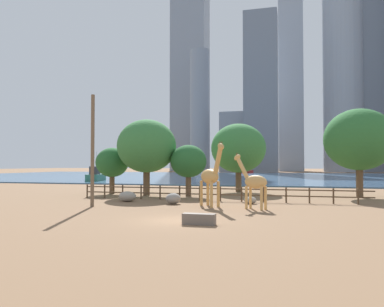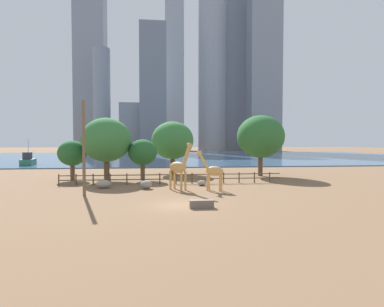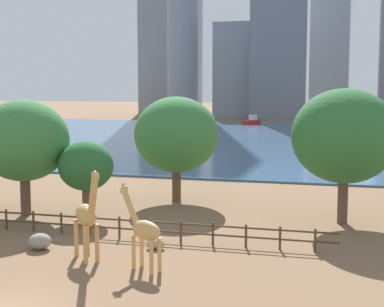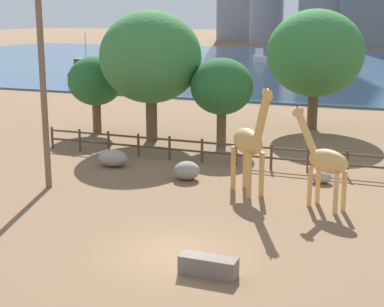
{
  "view_description": "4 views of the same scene",
  "coord_description": "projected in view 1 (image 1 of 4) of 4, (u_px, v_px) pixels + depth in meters",
  "views": [
    {
      "loc": [
        6.49,
        -21.07,
        3.29
      ],
      "look_at": [
        -3.95,
        18.24,
        4.47
      ],
      "focal_mm": 35.0,
      "sensor_mm": 36.0,
      "label": 1
    },
    {
      "loc": [
        -1.37,
        -23.21,
        4.91
      ],
      "look_at": [
        3.52,
        24.48,
        3.13
      ],
      "focal_mm": 28.0,
      "sensor_mm": 36.0,
      "label": 2
    },
    {
      "loc": [
        13.48,
        -19.85,
        9.06
      ],
      "look_at": [
        2.37,
        21.02,
        4.12
      ],
      "focal_mm": 55.0,
      "sensor_mm": 36.0,
      "label": 3
    },
    {
      "loc": [
        7.19,
        -16.91,
        7.81
      ],
      "look_at": [
        -2.23,
        7.32,
        1.64
      ],
      "focal_mm": 55.0,
      "sensor_mm": 36.0,
      "label": 4
    }
  ],
  "objects": [
    {
      "name": "giraffe_tall",
      "position": [
        211.0,
        176.0,
        29.08
      ],
      "size": [
        2.61,
        2.7,
        5.07
      ],
      "rotation": [
        0.0,
        0.0,
        5.47
      ],
      "color": "tan",
      "rests_on": "ground"
    },
    {
      "name": "boulder_near_fence",
      "position": [
        250.0,
        200.0,
        31.1
      ],
      "size": [
        1.03,
        0.8,
        0.6
      ],
      "primitive_type": "ellipsoid",
      "color": "gray",
      "rests_on": "ground"
    },
    {
      "name": "skyline_block_central",
      "position": [
        200.0,
        111.0,
        166.33
      ],
      "size": [
        8.8,
        8.8,
        54.35
      ],
      "primitive_type": "cylinder",
      "color": "gray",
      "rests_on": "ground"
    },
    {
      "name": "skyline_tower_needle",
      "position": [
        291.0,
        76.0,
        180.44
      ],
      "size": [
        11.29,
        14.2,
        92.44
      ],
      "primitive_type": "cube",
      "color": "#939EAD",
      "rests_on": "ground"
    },
    {
      "name": "enclosure_fence",
      "position": [
        214.0,
        192.0,
        33.61
      ],
      "size": [
        26.12,
        0.14,
        1.3
      ],
      "color": "#4C3826",
      "rests_on": "ground"
    },
    {
      "name": "boat_sailboat",
      "position": [
        199.0,
        173.0,
        102.54
      ],
      "size": [
        3.39,
        5.09,
        2.11
      ],
      "rotation": [
        0.0,
        0.0,
        5.1
      ],
      "color": "silver",
      "rests_on": "harbor_water"
    },
    {
      "name": "tree_right_tall",
      "position": [
        188.0,
        162.0,
        38.77
      ],
      "size": [
        3.75,
        3.75,
        5.31
      ],
      "color": "brown",
      "rests_on": "ground"
    },
    {
      "name": "skyline_block_right",
      "position": [
        343.0,
        61.0,
        162.29
      ],
      "size": [
        16.8,
        16.8,
        96.23
      ],
      "primitive_type": "cylinder",
      "color": "#939EAD",
      "rests_on": "ground"
    },
    {
      "name": "skyline_block_left",
      "position": [
        374.0,
        57.0,
        162.0
      ],
      "size": [
        14.68,
        13.25,
        99.3
      ],
      "primitive_type": "cube",
      "color": "slate",
      "rests_on": "ground"
    },
    {
      "name": "tree_left_small",
      "position": [
        238.0,
        148.0,
        44.89
      ],
      "size": [
        6.55,
        6.55,
        8.18
      ],
      "color": "brown",
      "rests_on": "ground"
    },
    {
      "name": "harbor_water",
      "position": [
        265.0,
        177.0,
        96.32
      ],
      "size": [
        180.0,
        86.0,
        0.2
      ],
      "primitive_type": "cube",
      "color": "#3D6084",
      "rests_on": "ground"
    },
    {
      "name": "feeding_trough",
      "position": [
        199.0,
        219.0,
        20.39
      ],
      "size": [
        1.8,
        0.6,
        0.6
      ],
      "primitive_type": "cube",
      "color": "#72665B",
      "rests_on": "ground"
    },
    {
      "name": "ground_plane",
      "position": [
        266.0,
        177.0,
        99.21
      ],
      "size": [
        400.0,
        400.0,
        0.0
      ],
      "primitive_type": "plane",
      "color": "brown"
    },
    {
      "name": "tree_center_broad",
      "position": [
        147.0,
        146.0,
        39.86
      ],
      "size": [
        6.29,
        6.29,
        8.07
      ],
      "color": "brown",
      "rests_on": "ground"
    },
    {
      "name": "boulder_by_pole",
      "position": [
        127.0,
        196.0,
        33.06
      ],
      "size": [
        1.6,
        1.2,
        0.9
      ],
      "primitive_type": "ellipsoid",
      "color": "gray",
      "rests_on": "ground"
    },
    {
      "name": "giraffe_companion",
      "position": [
        254.0,
        182.0,
        27.45
      ],
      "size": [
        2.87,
        1.92,
        4.2
      ],
      "rotation": [
        0.0,
        0.0,
        2.63
      ],
      "color": "tan",
      "rests_on": "ground"
    },
    {
      "name": "boat_barge",
      "position": [
        96.0,
        176.0,
        70.27
      ],
      "size": [
        3.54,
        6.49,
        5.54
      ],
      "rotation": [
        0.0,
        0.0,
        1.8
      ],
      "color": "#337259",
      "rests_on": "harbor_water"
    },
    {
      "name": "boat_ferry",
      "position": [
        248.0,
        171.0,
        132.37
      ],
      "size": [
        3.74,
        5.14,
        2.14
      ],
      "rotation": [
        0.0,
        0.0,
        4.25
      ],
      "color": "#B22D28",
      "rests_on": "harbor_water"
    },
    {
      "name": "boulder_small",
      "position": [
        173.0,
        199.0,
        30.98
      ],
      "size": [
        1.25,
        1.2,
        0.9
      ],
      "primitive_type": "ellipsoid",
      "color": "gray",
      "rests_on": "ground"
    },
    {
      "name": "tree_left_large",
      "position": [
        112.0,
        163.0,
        42.0
      ],
      "size": [
        3.66,
        3.66,
        5.15
      ],
      "color": "brown",
      "rests_on": "ground"
    },
    {
      "name": "skyline_tower_far",
      "position": [
        261.0,
        92.0,
        156.46
      ],
      "size": [
        13.79,
        9.56,
        67.08
      ],
      "primitive_type": "cube",
      "color": "slate",
      "rests_on": "ground"
    },
    {
      "name": "tree_right_small",
      "position": [
        359.0,
        140.0,
        37.4
      ],
      "size": [
        6.86,
        6.86,
        8.87
      ],
      "color": "brown",
      "rests_on": "ground"
    },
    {
      "name": "skyline_tower_glass",
      "position": [
        239.0,
        143.0,
        167.21
      ],
      "size": [
        15.39,
        15.91,
        26.07
      ],
      "primitive_type": "cube",
      "color": "gray",
      "rests_on": "ground"
    },
    {
      "name": "utility_pole",
      "position": [
        93.0,
        150.0,
        29.06
      ],
      "size": [
        0.28,
        0.28,
        8.73
      ],
      "primitive_type": "cylinder",
      "color": "brown",
      "rests_on": "ground"
    },
    {
      "name": "skyline_tower_short",
      "position": [
        190.0,
        66.0,
        193.06
      ],
      "size": [
        17.72,
        13.59,
        108.63
      ],
      "primitive_type": "cube",
      "color": "gray",
      "rests_on": "ground"
    }
  ]
}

